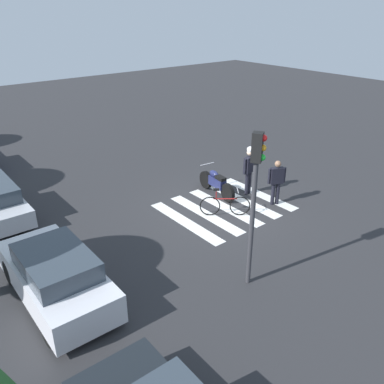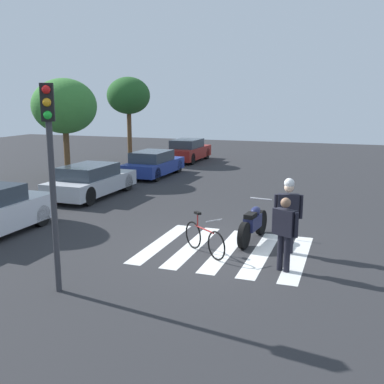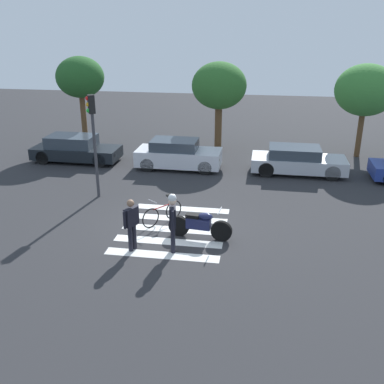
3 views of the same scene
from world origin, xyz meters
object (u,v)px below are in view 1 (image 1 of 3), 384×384
officer_by_motorcycle (276,180)px  traffic_light_pole (255,187)px  police_motorcycle (217,183)px  officer_on_foot (249,166)px  car_white_van (56,276)px  leaning_bicycle (225,205)px

officer_by_motorcycle → traffic_light_pole: bearing=122.7°
police_motorcycle → officer_on_foot: (-0.69, -1.01, 0.65)m
officer_on_foot → officer_by_motorcycle: (-1.26, -0.10, -0.16)m
police_motorcycle → traffic_light_pole: traffic_light_pole is taller
officer_by_motorcycle → traffic_light_pole: size_ratio=0.41×
car_white_van → traffic_light_pole: (-2.52, -4.15, 2.09)m
police_motorcycle → car_white_van: car_white_van is taller
leaning_bicycle → officer_on_foot: bearing=-68.6°
car_white_van → traffic_light_pole: 5.29m
leaning_bicycle → car_white_van: car_white_van is taller
police_motorcycle → car_white_van: size_ratio=0.53×
officer_on_foot → traffic_light_pole: 5.82m
police_motorcycle → leaning_bicycle: 1.72m
leaning_bicycle → traffic_light_pole: size_ratio=0.34×
officer_on_foot → car_white_van: officer_on_foot is taller
officer_on_foot → traffic_light_pole: bearing=134.3°
police_motorcycle → officer_on_foot: size_ratio=1.12×
officer_on_foot → traffic_light_pole: (-3.90, 4.00, 1.64)m
police_motorcycle → car_white_van: bearing=106.2°
officer_on_foot → officer_by_motorcycle: size_ratio=1.13×
police_motorcycle → leaning_bicycle: (-1.45, 0.92, -0.08)m
car_white_van → leaning_bicycle: bearing=-84.3°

